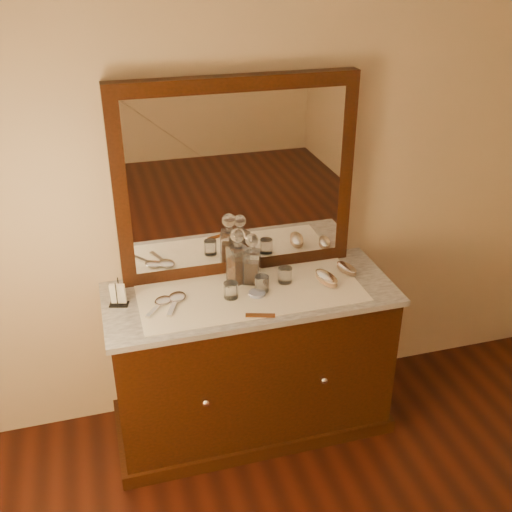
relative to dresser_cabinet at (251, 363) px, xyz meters
name	(u,v)px	position (x,y,z in m)	size (l,w,h in m)	color
dresser_cabinet	(251,363)	(0.00, 0.00, 0.00)	(1.40, 0.55, 0.82)	black
dresser_plinth	(251,416)	(0.00, 0.00, -0.37)	(1.46, 0.59, 0.08)	black
knob_left	(206,403)	(-0.30, -0.28, 0.04)	(0.04, 0.04, 0.04)	silver
knob_right	(324,380)	(0.30, -0.28, 0.04)	(0.04, 0.04, 0.04)	silver
marble_top	(250,294)	(0.00, 0.00, 0.42)	(1.44, 0.59, 0.03)	silver
mirror_frame	(237,179)	(0.00, 0.25, 0.94)	(1.20, 0.08, 1.00)	black
mirror_glass	(239,182)	(0.00, 0.21, 0.94)	(1.06, 0.01, 0.86)	white
lace_runner	(252,293)	(0.00, -0.02, 0.44)	(1.10, 0.45, 0.00)	white
pin_dish	(257,293)	(0.02, -0.04, 0.45)	(0.08, 0.08, 0.01)	silver
comb	(260,315)	(-0.02, -0.23, 0.45)	(0.14, 0.03, 0.01)	brown
napkin_rack	(118,295)	(-0.63, 0.05, 0.49)	(0.10, 0.08, 0.13)	black
decanter_left	(238,261)	(-0.03, 0.11, 0.56)	(0.11, 0.11, 0.29)	brown
decanter_right	(252,264)	(0.03, 0.09, 0.55)	(0.11, 0.11, 0.27)	brown
brush_near	(326,278)	(0.39, -0.02, 0.47)	(0.11, 0.18, 0.05)	#95745B
brush_far	(347,269)	(0.53, 0.05, 0.46)	(0.10, 0.16, 0.04)	#95745B
hand_mirror_outer	(161,302)	(-0.44, 0.00, 0.45)	(0.16, 0.19, 0.02)	silver
hand_mirror_inner	(176,299)	(-0.37, 0.01, 0.45)	(0.13, 0.22, 0.02)	silver
tumblers	(260,283)	(0.05, 0.00, 0.48)	(0.37, 0.14, 0.08)	white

